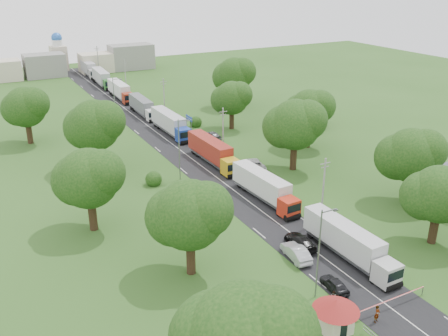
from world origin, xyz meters
TOP-DOWN VIEW (x-y plane):
  - ground at (0.00, 0.00)m, footprint 260.00×260.00m
  - road at (0.00, 20.00)m, footprint 8.00×200.00m
  - boom_barrier at (-1.36, -25.00)m, footprint 9.22×0.35m
  - guard_booth at (-7.20, -25.00)m, footprint 4.40×4.40m
  - info_sign at (5.20, 35.00)m, footprint 0.12×3.10m
  - pole_1 at (5.50, -7.00)m, footprint 1.60×0.24m
  - pole_2 at (5.50, 21.00)m, footprint 1.60×0.24m
  - pole_3 at (5.50, 49.00)m, footprint 1.60×0.24m
  - pole_4 at (5.50, 77.00)m, footprint 1.60×0.24m
  - pole_5 at (5.50, 105.00)m, footprint 1.60×0.24m
  - lamp_0 at (-5.35, -20.00)m, footprint 2.03×0.22m
  - lamp_1 at (-5.35, 15.00)m, footprint 2.03×0.22m
  - lamp_2 at (-5.35, 50.00)m, footprint 2.03×0.22m
  - tree_2 at (13.99, -17.86)m, footprint 8.00×8.00m
  - tree_3 at (19.99, -7.84)m, footprint 8.80×8.80m
  - tree_4 at (12.99, 10.17)m, footprint 9.60×9.60m
  - tree_5 at (21.99, 18.16)m, footprint 8.80×8.80m
  - tree_6 at (14.99, 35.14)m, footprint 8.00×8.00m
  - tree_7 at (23.99, 50.17)m, footprint 9.60×9.60m
  - tree_10 at (-15.01, -9.84)m, footprint 8.80×8.80m
  - tree_11 at (-22.01, 5.16)m, footprint 8.80×8.80m
  - tree_12 at (-16.01, 25.17)m, footprint 9.60×9.60m
  - tree_13 at (-24.01, 45.16)m, footprint 8.80×8.80m
  - house_cream at (30.00, 30.00)m, footprint 10.08×10.08m
  - distant_town at (0.68, 110.00)m, footprint 52.00×8.00m
  - church at (-4.00, 118.00)m, footprint 5.00×5.00m
  - truck_0 at (2.38, -15.78)m, footprint 2.60×14.40m
  - truck_1 at (2.23, 2.02)m, footprint 3.09×14.41m
  - truck_2 at (2.27, 18.79)m, footprint 2.82×15.00m
  - truck_3 at (2.22, 37.73)m, footprint 2.78×15.27m
  - truck_4 at (1.96, 53.76)m, footprint 2.70×14.00m
  - truck_5 at (2.03, 71.15)m, footprint 2.71×14.99m
  - truck_6 at (2.13, 88.82)m, footprint 3.31×15.61m
  - truck_7 at (2.29, 105.56)m, footprint 2.87×15.68m
  - car_lane_front at (-3.00, -20.00)m, footprint 1.95×4.03m
  - car_lane_mid at (-3.00, -13.10)m, footprint 2.34×5.15m
  - car_lane_rear at (-1.00, -11.20)m, footprint 2.60×5.40m
  - car_verge_near at (7.39, 13.33)m, footprint 3.78×6.16m
  - car_verge_far at (8.00, 30.52)m, footprint 2.52×5.06m
  - pedestrian_near at (-2.81, -25.95)m, footprint 0.77×0.63m
  - pedestrian_booth at (-4.80, -22.00)m, footprint 0.98×1.00m

SIDE VIEW (x-z plane):
  - ground at x=0.00m, z-range 0.00..0.00m
  - road at x=0.00m, z-range -0.02..0.02m
  - car_lane_front at x=-3.00m, z-range 0.00..1.33m
  - car_lane_rear at x=-1.00m, z-range 0.00..1.52m
  - car_verge_near at x=7.39m, z-range 0.00..1.60m
  - pedestrian_booth at x=-4.80m, z-range 0.00..1.62m
  - car_lane_mid at x=-3.00m, z-range 0.00..1.64m
  - car_verge_far at x=8.00m, z-range 0.00..1.66m
  - boom_barrier at x=-1.36m, z-range 0.30..1.48m
  - pedestrian_near at x=-2.81m, z-range 0.00..1.82m
  - truck_4 at x=1.96m, z-range 0.12..3.99m
  - truck_1 at x=2.23m, z-range 0.12..4.10m
  - truck_0 at x=2.38m, z-range 0.12..4.11m
  - guard_booth at x=-7.20m, z-range 0.44..3.89m
  - truck_5 at x=2.03m, z-range 0.13..4.28m
  - truck_2 at x=2.27m, z-range 0.13..4.28m
  - truck_3 at x=2.22m, z-range 0.13..4.36m
  - truck_6 at x=2.13m, z-range 0.13..4.44m
  - truck_7 at x=2.29m, z-range 0.13..4.48m
  - info_sign at x=5.20m, z-range 0.95..5.05m
  - distant_town at x=0.68m, z-range -0.51..7.49m
  - house_cream at x=30.00m, z-range 0.74..6.54m
  - pole_1 at x=5.50m, z-range 0.18..9.18m
  - pole_2 at x=5.50m, z-range 0.18..9.18m
  - pole_3 at x=5.50m, z-range 0.18..9.18m
  - pole_4 at x=5.50m, z-range 0.18..9.18m
  - pole_5 at x=5.50m, z-range 0.18..9.18m
  - church at x=-4.00m, z-range -0.76..11.54m
  - lamp_0 at x=-5.35m, z-range 0.55..10.55m
  - lamp_1 at x=-5.35m, z-range 0.55..10.55m
  - lamp_2 at x=-5.35m, z-range 0.55..10.55m
  - tree_2 at x=13.99m, z-range 1.55..11.65m
  - tree_6 at x=14.99m, z-range 1.55..11.65m
  - tree_3 at x=19.99m, z-range 1.69..12.76m
  - tree_5 at x=21.99m, z-range 1.69..12.76m
  - tree_10 at x=-15.01m, z-range 1.69..12.76m
  - tree_11 at x=-22.01m, z-range 1.69..12.76m
  - tree_13 at x=-24.01m, z-range 1.69..12.76m
  - tree_4 at x=12.99m, z-range 1.83..13.88m
  - tree_7 at x=23.99m, z-range 1.83..13.88m
  - tree_12 at x=-16.01m, z-range 1.83..13.88m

